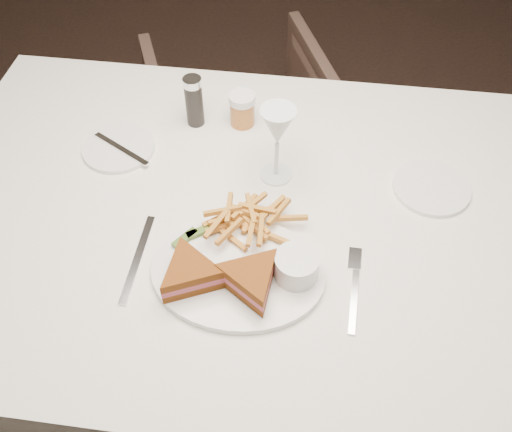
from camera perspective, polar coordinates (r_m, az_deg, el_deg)
name	(u,v)px	position (r m, az deg, el deg)	size (l,w,h in m)	color
table	(256,310)	(1.45, -0.01, -9.38)	(1.39, 0.92, 0.75)	white
chair_far	(241,122)	(2.04, -1.48, 9.34)	(0.59, 0.55, 0.60)	#48342C
table_setting	(247,219)	(1.09, -0.95, -0.33)	(0.83, 0.68, 0.18)	white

